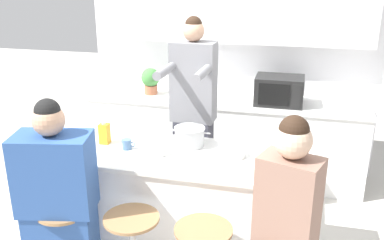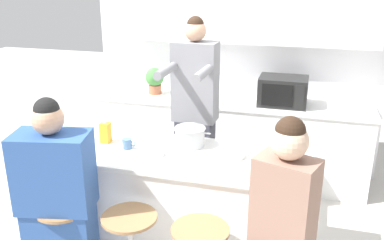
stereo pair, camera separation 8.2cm
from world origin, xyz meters
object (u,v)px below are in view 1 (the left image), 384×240
at_px(person_seated_near, 285,239).
at_px(juice_carton, 105,133).
at_px(kitchen_island, 190,206).
at_px(cooking_pot, 190,137).
at_px(person_cooking, 193,124).
at_px(potted_plant, 151,80).
at_px(coffee_cup_near, 159,150).
at_px(fruit_bowl, 233,153).
at_px(coffee_cup_far, 127,144).
at_px(microwave, 279,90).
at_px(person_wrapped_blanket, 59,208).
at_px(banana_bunch, 277,173).

xyz_separation_m(person_seated_near, juice_carton, (-1.45, 0.67, 0.28)).
height_order(kitchen_island, cooking_pot, cooking_pot).
xyz_separation_m(person_cooking, potted_plant, (-0.72, 0.93, 0.12)).
bearing_deg(coffee_cup_near, cooking_pot, 54.96).
relative_size(person_cooking, fruit_bowl, 10.21).
bearing_deg(coffee_cup_far, kitchen_island, 1.62).
height_order(fruit_bowl, coffee_cup_far, coffee_cup_far).
distance_m(coffee_cup_far, potted_plant, 1.57).
bearing_deg(microwave, potted_plant, 178.42).
bearing_deg(coffee_cup_far, juice_carton, 162.65).
bearing_deg(person_wrapped_blanket, juice_carton, 74.49).
relative_size(cooking_pot, coffee_cup_far, 3.14).
distance_m(person_seated_near, juice_carton, 1.62).
bearing_deg(banana_bunch, microwave, 92.84).
xyz_separation_m(kitchen_island, potted_plant, (-0.83, 1.52, 0.59)).
relative_size(kitchen_island, potted_plant, 6.25).
bearing_deg(juice_carton, coffee_cup_near, -14.23).
bearing_deg(potted_plant, coffee_cup_far, -77.45).
bearing_deg(kitchen_island, person_seated_near, -39.86).
relative_size(person_seated_near, coffee_cup_far, 14.05).
bearing_deg(fruit_bowl, coffee_cup_far, -175.44).
xyz_separation_m(person_cooking, juice_carton, (-0.59, -0.53, 0.05)).
height_order(person_wrapped_blanket, potted_plant, person_wrapped_blanket).
distance_m(person_cooking, fruit_bowl, 0.69).
height_order(person_seated_near, fruit_bowl, person_seated_near).
height_order(person_seated_near, banana_bunch, person_seated_near).
xyz_separation_m(fruit_bowl, coffee_cup_far, (-0.81, -0.06, 0.01)).
height_order(person_seated_near, coffee_cup_near, person_seated_near).
relative_size(kitchen_island, person_wrapped_blanket, 1.25).
xyz_separation_m(kitchen_island, coffee_cup_far, (-0.49, -0.01, 0.48)).
bearing_deg(person_cooking, person_wrapped_blanket, -116.11).
bearing_deg(person_cooking, potted_plant, 129.16).
bearing_deg(person_wrapped_blanket, fruit_bowl, 20.01).
height_order(person_cooking, coffee_cup_far, person_cooking).
bearing_deg(person_seated_near, person_wrapped_blanket, -160.90).
xyz_separation_m(person_wrapped_blanket, banana_bunch, (1.40, 0.42, 0.23)).
height_order(kitchen_island, person_seated_near, person_seated_near).
relative_size(person_cooking, juice_carton, 10.33).
xyz_separation_m(coffee_cup_far, juice_carton, (-0.21, 0.07, 0.04)).
distance_m(coffee_cup_near, microwave, 1.74).
bearing_deg(coffee_cup_near, person_seated_near, -29.75).
distance_m(person_cooking, potted_plant, 1.18).
bearing_deg(person_cooking, microwave, 54.28).
distance_m(person_cooking, coffee_cup_near, 0.66).
bearing_deg(cooking_pot, microwave, 64.99).
distance_m(kitchen_island, cooking_pot, 0.54).
bearing_deg(kitchen_island, potted_plant, 118.77).
bearing_deg(potted_plant, fruit_bowl, -51.85).
xyz_separation_m(person_cooking, coffee_cup_far, (-0.38, -0.60, 0.01)).
relative_size(person_seated_near, cooking_pot, 4.47).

